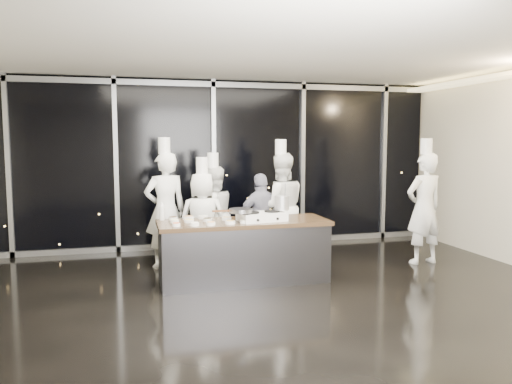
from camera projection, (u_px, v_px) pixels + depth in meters
ground at (260, 300)px, 6.43m from camera, size 9.00×9.00×0.00m
room_shell at (273, 125)px, 6.24m from camera, size 9.02×7.02×3.21m
window_wall at (213, 164)px, 9.56m from camera, size 8.90×0.11×3.20m
demo_counter at (244, 251)px, 7.25m from camera, size 2.46×0.86×0.90m
stove at (262, 216)px, 7.18m from camera, size 0.71×0.49×0.14m
frying_pan at (240, 211)px, 7.03m from camera, size 0.59×0.37×0.05m
stock_pot at (282, 203)px, 7.28m from camera, size 0.24×0.24×0.21m
prep_bowls at (210, 220)px, 7.09m from camera, size 1.37×0.74×0.05m
squeeze_bottle at (162, 211)px, 7.23m from camera, size 0.08×0.08×0.27m
chef_far_left at (165, 209)px, 8.02m from camera, size 0.76×0.58×2.10m
chef_left at (203, 219)px, 7.98m from camera, size 0.81×0.57×1.79m
chef_center at (213, 214)px, 8.40m from camera, size 0.94×0.82×1.85m
guest at (262, 218)px, 8.31m from camera, size 0.94×0.52×1.51m
chef_right at (280, 207)px, 8.47m from camera, size 0.93×0.75×2.07m
chef_side at (424, 207)px, 8.28m from camera, size 0.72×0.52×2.08m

